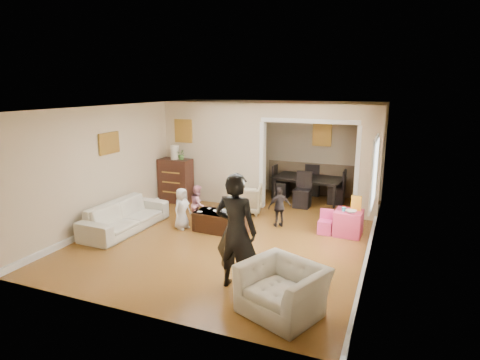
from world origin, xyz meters
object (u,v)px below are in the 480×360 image
at_px(sofa, 125,216).
at_px(coffee_table, 221,222).
at_px(table_lamp, 175,152).
at_px(coffee_cup, 224,212).
at_px(child_kneel_a, 182,209).
at_px(armchair_front, 283,290).
at_px(cyan_cup, 344,209).
at_px(child_kneel_b, 198,204).
at_px(play_table, 348,223).
at_px(child_toddler, 280,207).
at_px(armchair_back, 246,199).
at_px(adult_person, 236,231).
at_px(dining_table, 308,189).
at_px(dresser, 176,181).

xyz_separation_m(sofa, coffee_table, (1.93, 0.68, -0.10)).
distance_m(table_lamp, coffee_table, 2.82).
distance_m(coffee_cup, child_kneel_a, 0.96).
height_order(armchair_front, table_lamp, table_lamp).
height_order(cyan_cup, child_kneel_b, child_kneel_b).
height_order(play_table, child_toddler, child_toddler).
xyz_separation_m(armchair_front, coffee_table, (-2.06, 2.53, -0.13)).
xyz_separation_m(armchair_back, play_table, (2.51, -0.64, -0.08)).
bearing_deg(adult_person, coffee_cup, -60.69).
xyz_separation_m(dining_table, child_kneel_b, (-1.87, -2.70, 0.12)).
distance_m(armchair_front, coffee_table, 3.26).
bearing_deg(sofa, child_kneel_b, -49.59).
height_order(child_kneel_a, child_kneel_b, child_kneel_a).
distance_m(dresser, coffee_table, 2.62).
bearing_deg(child_toddler, adult_person, 57.02).
bearing_deg(dining_table, cyan_cup, -55.81).
relative_size(coffee_cup, play_table, 0.18).
xyz_separation_m(play_table, adult_person, (-1.30, -2.89, 0.64)).
relative_size(dining_table, child_kneel_a, 2.01).
relative_size(armchair_front, dresser, 0.91).
distance_m(sofa, child_toddler, 3.31).
bearing_deg(coffee_cup, armchair_back, 93.72).
distance_m(armchair_front, dresser, 5.82).
bearing_deg(child_kneel_a, sofa, 129.90).
relative_size(play_table, cyan_cup, 6.72).
xyz_separation_m(play_table, cyan_cup, (-0.10, -0.05, 0.30)).
bearing_deg(armchair_back, adult_person, 94.73).
height_order(cyan_cup, child_kneel_a, child_kneel_a).
bearing_deg(cyan_cup, child_toddler, 179.56).
bearing_deg(coffee_cup, cyan_cup, 18.88).
distance_m(dining_table, child_kneel_b, 3.29).
bearing_deg(adult_person, cyan_cup, -112.05).
bearing_deg(play_table, dining_table, 121.17).
bearing_deg(child_kneel_a, child_kneel_b, -4.57).
relative_size(table_lamp, adult_person, 0.20).
height_order(table_lamp, cyan_cup, table_lamp).
distance_m(child_kneel_b, child_toddler, 1.81).
bearing_deg(dining_table, child_kneel_a, -117.24).
xyz_separation_m(armchair_front, cyan_cup, (0.35, 3.27, 0.22)).
height_order(sofa, coffee_cup, sofa).
distance_m(cyan_cup, dining_table, 2.58).
xyz_separation_m(armchair_front, dresser, (-4.10, 4.12, 0.24)).
relative_size(armchair_front, coffee_table, 0.94).
xyz_separation_m(coffee_cup, child_toddler, (0.95, 0.80, -0.02)).
xyz_separation_m(armchair_front, dining_table, (-0.89, 5.52, -0.02)).
bearing_deg(adult_person, child_kneel_a, -42.52).
height_order(armchair_front, child_kneel_a, child_kneel_a).
bearing_deg(coffee_table, table_lamp, 141.92).
bearing_deg(coffee_cup, coffee_table, 153.43).
height_order(armchair_back, adult_person, adult_person).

